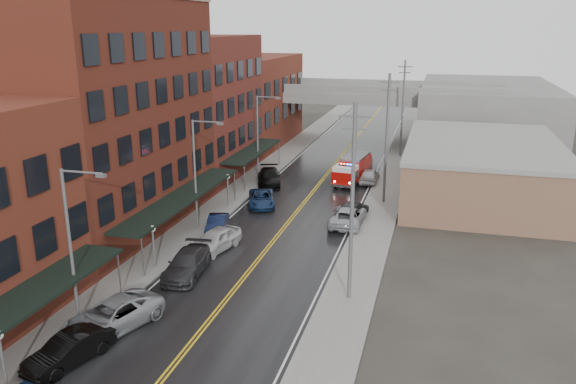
# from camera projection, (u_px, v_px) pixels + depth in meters

# --- Properties ---
(road) EXTENTS (11.00, 160.00, 0.02)m
(road) POSITION_uv_depth(u_px,v_px,m) (296.00, 213.00, 49.89)
(road) COLOR black
(road) RESTS_ON ground
(sidewalk_left) EXTENTS (3.00, 160.00, 0.15)m
(sidewalk_left) POSITION_uv_depth(u_px,v_px,m) (219.00, 206.00, 51.71)
(sidewalk_left) COLOR slate
(sidewalk_left) RESTS_ON ground
(sidewalk_right) EXTENTS (3.00, 160.00, 0.15)m
(sidewalk_right) POSITION_uv_depth(u_px,v_px,m) (378.00, 219.00, 48.04)
(sidewalk_right) COLOR slate
(sidewalk_right) RESTS_ON ground
(curb_left) EXTENTS (0.30, 160.00, 0.15)m
(curb_left) POSITION_uv_depth(u_px,v_px,m) (236.00, 207.00, 51.29)
(curb_left) COLOR gray
(curb_left) RESTS_ON ground
(curb_right) EXTENTS (0.30, 160.00, 0.15)m
(curb_right) POSITION_uv_depth(u_px,v_px,m) (359.00, 218.00, 48.45)
(curb_right) COLOR gray
(curb_right) RESTS_ON ground
(brick_building_b) EXTENTS (9.00, 20.00, 18.00)m
(brick_building_b) POSITION_uv_depth(u_px,v_px,m) (111.00, 118.00, 44.19)
(brick_building_b) COLOR #541D16
(brick_building_b) RESTS_ON ground
(brick_building_c) EXTENTS (9.00, 15.00, 15.00)m
(brick_building_c) POSITION_uv_depth(u_px,v_px,m) (202.00, 107.00, 60.80)
(brick_building_c) COLOR maroon
(brick_building_c) RESTS_ON ground
(brick_building_far) EXTENTS (9.00, 20.00, 12.00)m
(brick_building_far) POSITION_uv_depth(u_px,v_px,m) (253.00, 101.00, 77.41)
(brick_building_far) COLOR maroon
(brick_building_far) RESTS_ON ground
(tan_building) EXTENTS (14.00, 22.00, 5.00)m
(tan_building) POSITION_uv_depth(u_px,v_px,m) (481.00, 171.00, 54.40)
(tan_building) COLOR brown
(tan_building) RESTS_ON ground
(right_far_block) EXTENTS (18.00, 30.00, 8.00)m
(right_far_block) POSITION_uv_depth(u_px,v_px,m) (485.00, 112.00, 81.21)
(right_far_block) COLOR slate
(right_far_block) RESTS_ON ground
(awning_0) EXTENTS (2.60, 16.00, 3.09)m
(awning_0) POSITION_uv_depth(u_px,v_px,m) (10.00, 309.00, 26.88)
(awning_0) COLOR black
(awning_0) RESTS_ON ground
(awning_1) EXTENTS (2.60, 18.00, 3.09)m
(awning_1) POSITION_uv_depth(u_px,v_px,m) (183.00, 197.00, 44.45)
(awning_1) COLOR black
(awning_1) RESTS_ON ground
(awning_2) EXTENTS (2.60, 13.00, 3.09)m
(awning_2) POSITION_uv_depth(u_px,v_px,m) (253.00, 151.00, 60.63)
(awning_2) COLOR black
(awning_2) RESTS_ON ground
(globe_lamp_0) EXTENTS (0.44, 0.44, 3.12)m
(globe_lamp_0) POSITION_uv_depth(u_px,v_px,m) (0.00, 347.00, 24.95)
(globe_lamp_0) COLOR #59595B
(globe_lamp_0) RESTS_ON ground
(globe_lamp_1) EXTENTS (0.44, 0.44, 3.12)m
(globe_lamp_1) POSITION_uv_depth(u_px,v_px,m) (153.00, 237.00, 37.90)
(globe_lamp_1) COLOR #59595B
(globe_lamp_1) RESTS_ON ground
(globe_lamp_2) EXTENTS (0.44, 0.44, 3.12)m
(globe_lamp_2) POSITION_uv_depth(u_px,v_px,m) (228.00, 183.00, 50.84)
(globe_lamp_2) COLOR #59595B
(globe_lamp_2) RESTS_ON ground
(street_lamp_0) EXTENTS (2.64, 0.22, 9.00)m
(street_lamp_0) POSITION_uv_depth(u_px,v_px,m) (73.00, 239.00, 29.72)
(street_lamp_0) COLOR #59595B
(street_lamp_0) RESTS_ON ground
(street_lamp_1) EXTENTS (2.64, 0.22, 9.00)m
(street_lamp_1) POSITION_uv_depth(u_px,v_px,m) (198.00, 168.00, 44.51)
(street_lamp_1) COLOR #59595B
(street_lamp_1) RESTS_ON ground
(street_lamp_2) EXTENTS (2.64, 0.22, 9.00)m
(street_lamp_2) POSITION_uv_depth(u_px,v_px,m) (260.00, 132.00, 59.30)
(street_lamp_2) COLOR #59595B
(street_lamp_2) RESTS_ON ground
(utility_pole_0) EXTENTS (1.80, 0.24, 12.00)m
(utility_pole_0) POSITION_uv_depth(u_px,v_px,m) (352.00, 201.00, 32.41)
(utility_pole_0) COLOR #59595B
(utility_pole_0) RESTS_ON ground
(utility_pole_1) EXTENTS (1.80, 0.24, 12.00)m
(utility_pole_1) POSITION_uv_depth(u_px,v_px,m) (387.00, 137.00, 50.90)
(utility_pole_1) COLOR #59595B
(utility_pole_1) RESTS_ON ground
(utility_pole_2) EXTENTS (1.80, 0.24, 12.00)m
(utility_pole_2) POSITION_uv_depth(u_px,v_px,m) (403.00, 107.00, 69.40)
(utility_pole_2) COLOR #59595B
(utility_pole_2) RESTS_ON ground
(overpass) EXTENTS (40.00, 10.00, 7.50)m
(overpass) POSITION_uv_depth(u_px,v_px,m) (354.00, 101.00, 77.77)
(overpass) COLOR slate
(overpass) RESTS_ON ground
(fire_truck) EXTENTS (3.66, 7.58, 2.68)m
(fire_truck) POSITION_uv_depth(u_px,v_px,m) (352.00, 169.00, 59.44)
(fire_truck) COLOR #9D0B07
(fire_truck) RESTS_ON ground
(parked_car_left_1) EXTENTS (2.88, 4.84, 1.51)m
(parked_car_left_1) POSITION_uv_depth(u_px,v_px,m) (69.00, 350.00, 27.54)
(parked_car_left_1) COLOR black
(parked_car_left_1) RESTS_ON ground
(parked_car_left_2) EXTENTS (4.52, 6.47, 1.64)m
(parked_car_left_2) POSITION_uv_depth(u_px,v_px,m) (112.00, 316.00, 30.59)
(parked_car_left_2) COLOR gray
(parked_car_left_2) RESTS_ON ground
(parked_car_left_3) EXTENTS (2.80, 5.67, 1.59)m
(parked_car_left_3) POSITION_uv_depth(u_px,v_px,m) (187.00, 263.00, 37.41)
(parked_car_left_3) COLOR #28282A
(parked_car_left_3) RESTS_ON ground
(parked_car_left_4) EXTENTS (3.03, 5.16, 1.65)m
(parked_car_left_4) POSITION_uv_depth(u_px,v_px,m) (216.00, 240.00, 41.45)
(parked_car_left_4) COLOR #BDBDBD
(parked_car_left_4) RESTS_ON ground
(parked_car_left_5) EXTENTS (2.31, 4.30, 1.34)m
(parked_car_left_5) POSITION_uv_depth(u_px,v_px,m) (217.00, 224.00, 45.21)
(parked_car_left_5) COLOR black
(parked_car_left_5) RESTS_ON ground
(parked_car_left_6) EXTENTS (3.84, 5.53, 1.40)m
(parked_car_left_6) POSITION_uv_depth(u_px,v_px,m) (262.00, 198.00, 51.74)
(parked_car_left_6) COLOR navy
(parked_car_left_6) RESTS_ON ground
(parked_car_left_7) EXTENTS (3.89, 6.09, 1.64)m
(parked_car_left_7) POSITION_uv_depth(u_px,v_px,m) (269.00, 177.00, 58.49)
(parked_car_left_7) COLOR black
(parked_car_left_7) RESTS_ON ground
(parked_car_right_0) EXTENTS (2.62, 5.59, 1.55)m
(parked_car_right_0) POSITION_uv_depth(u_px,v_px,m) (348.00, 216.00, 46.75)
(parked_car_right_0) COLOR #A5A8AD
(parked_car_right_0) RESTS_ON ground
(parked_car_right_1) EXTENTS (2.68, 5.33, 1.48)m
(parked_car_right_1) POSITION_uv_depth(u_px,v_px,m) (352.00, 211.00, 48.24)
(parked_car_right_1) COLOR black
(parked_car_right_1) RESTS_ON ground
(parked_car_right_2) EXTENTS (1.86, 4.52, 1.53)m
(parked_car_right_2) POSITION_uv_depth(u_px,v_px,m) (369.00, 176.00, 59.33)
(parked_car_right_2) COLOR silver
(parked_car_right_2) RESTS_ON ground
(parked_car_right_3) EXTENTS (1.74, 4.16, 1.34)m
(parked_car_right_3) POSITION_uv_depth(u_px,v_px,m) (366.00, 163.00, 65.20)
(parked_car_right_3) COLOR black
(parked_car_right_3) RESTS_ON ground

